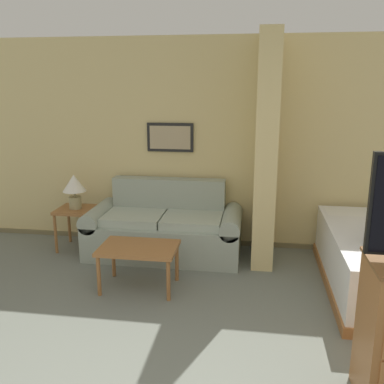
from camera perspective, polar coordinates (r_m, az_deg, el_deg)
wall_back at (r=5.38m, az=6.04°, el=6.22°), size 7.08×0.16×2.60m
wall_partition_pillar at (r=4.93m, az=9.80°, el=5.42°), size 0.24×0.78×2.60m
couch at (r=5.25m, az=-3.65°, el=-4.90°), size 1.86×0.84×0.89m
coffee_table at (r=4.38m, az=-7.12°, el=-7.84°), size 0.78×0.52×0.45m
side_table at (r=5.56m, az=-15.18°, el=-2.97°), size 0.45×0.45×0.53m
table_lamp at (r=5.46m, az=-15.43°, el=0.73°), size 0.29×0.29×0.43m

